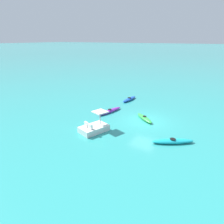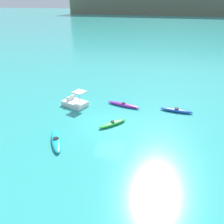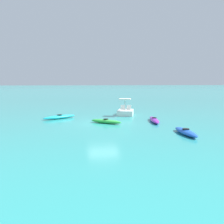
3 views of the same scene
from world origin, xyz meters
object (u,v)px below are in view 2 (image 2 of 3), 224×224
Objects in this scene: kayak_blue at (176,110)px; pedal_boat_white at (75,103)px; kayak_green at (113,123)px; kayak_cyan at (56,140)px; kayak_purple at (124,105)px.

kayak_blue is 9.95m from pedal_boat_white.
kayak_green is 5.46m from pedal_boat_white.
kayak_green is 4.95m from kayak_cyan.
pedal_boat_white is (-9.85, -1.36, 0.17)m from kayak_blue.
kayak_blue is 1.11× the size of pedal_boat_white.
kayak_blue is 0.87× the size of kayak_purple.
kayak_green is at bearing -141.20° from kayak_blue.
kayak_purple is at bearing -178.62° from kayak_blue.
kayak_blue is 0.98× the size of kayak_cyan.
kayak_purple and kayak_cyan have the same top height.
kayak_cyan is (-8.52, -7.79, -0.00)m from kayak_blue.
kayak_cyan is at bearing -137.58° from kayak_blue.
kayak_green and kayak_blue have the same top height.
kayak_purple is 8.37m from kayak_cyan.
pedal_boat_white is at bearing -165.32° from kayak_purple.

